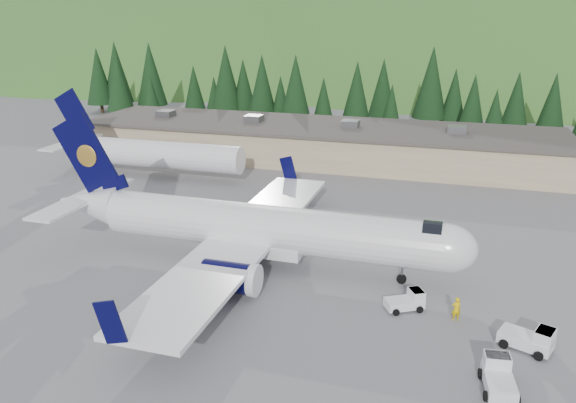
# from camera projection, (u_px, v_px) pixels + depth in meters

# --- Properties ---
(ground) EXTENTS (600.00, 600.00, 0.00)m
(ground) POSITION_uv_depth(u_px,v_px,m) (269.00, 266.00, 49.23)
(ground) COLOR slate
(airliner) EXTENTS (38.21, 35.79, 12.73)m
(airliner) POSITION_uv_depth(u_px,v_px,m) (256.00, 228.00, 48.45)
(airliner) COLOR white
(airliner) RESTS_ON ground
(second_airliner) EXTENTS (27.50, 11.00, 10.05)m
(second_airliner) POSITION_uv_depth(u_px,v_px,m) (143.00, 152.00, 74.85)
(second_airliner) COLOR white
(second_airliner) RESTS_ON ground
(baggage_tug_a) EXTENTS (3.14, 2.66, 1.50)m
(baggage_tug_a) POSITION_uv_depth(u_px,v_px,m) (407.00, 301.00, 41.88)
(baggage_tug_a) COLOR white
(baggage_tug_a) RESTS_ON ground
(baggage_tug_b) EXTENTS (3.68, 2.92, 1.76)m
(baggage_tug_b) POSITION_uv_depth(u_px,v_px,m) (531.00, 339.00, 36.76)
(baggage_tug_b) COLOR white
(baggage_tug_b) RESTS_ON ground
(baggage_tug_c) EXTENTS (2.27, 3.39, 1.72)m
(baggage_tug_c) POSITION_uv_depth(u_px,v_px,m) (498.00, 376.00, 33.08)
(baggage_tug_c) COLOR white
(baggage_tug_c) RESTS_ON ground
(terminal_building) EXTENTS (71.00, 17.00, 6.10)m
(terminal_building) POSITION_uv_depth(u_px,v_px,m) (317.00, 142.00, 84.23)
(terminal_building) COLOR #9B8068
(terminal_building) RESTS_ON ground
(ramp_worker) EXTENTS (0.77, 0.64, 1.83)m
(ramp_worker) POSITION_uv_depth(u_px,v_px,m) (456.00, 309.00, 40.27)
(ramp_worker) COLOR #EDC402
(ramp_worker) RESTS_ON ground
(tree_line) EXTENTS (112.81, 18.34, 14.03)m
(tree_line) POSITION_uv_depth(u_px,v_px,m) (299.00, 88.00, 107.17)
(tree_line) COLOR black
(tree_line) RESTS_ON ground
(hills) EXTENTS (614.00, 330.00, 300.00)m
(hills) POSITION_uv_depth(u_px,v_px,m) (531.00, 258.00, 249.72)
(hills) COLOR #2F6227
(hills) RESTS_ON ground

